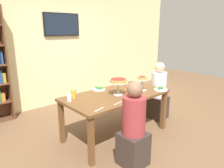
% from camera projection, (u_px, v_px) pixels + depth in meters
% --- Properties ---
extents(ground_plane, '(12.00, 12.00, 0.00)m').
position_uv_depth(ground_plane, '(116.00, 135.00, 3.62)').
color(ground_plane, brown).
extents(rear_partition, '(8.00, 0.12, 2.80)m').
position_uv_depth(rear_partition, '(52.00, 46.00, 4.85)').
color(rear_partition, beige).
rests_on(rear_partition, ground_plane).
extents(dining_table, '(1.73, 0.91, 0.74)m').
position_uv_depth(dining_table, '(116.00, 99.00, 3.45)').
color(dining_table, brown).
rests_on(dining_table, ground_plane).
extents(television, '(0.88, 0.05, 0.51)m').
position_uv_depth(television, '(62.00, 24.00, 4.82)').
color(television, black).
extents(diner_near_left, '(0.34, 0.34, 1.15)m').
position_uv_depth(diner_near_left, '(134.00, 131.00, 2.72)').
color(diner_near_left, '#382D28').
rests_on(diner_near_left, ground_plane).
extents(diner_head_east, '(0.34, 0.34, 1.15)m').
position_uv_depth(diner_head_east, '(158.00, 95.00, 4.22)').
color(diner_head_east, '#382D28').
rests_on(diner_head_east, ground_plane).
extents(deep_dish_pizza_stand, '(0.31, 0.31, 0.27)m').
position_uv_depth(deep_dish_pizza_stand, '(118.00, 82.00, 3.32)').
color(deep_dish_pizza_stand, silver).
rests_on(deep_dish_pizza_stand, dining_table).
extents(personal_pizza_stand, '(0.18, 0.18, 0.25)m').
position_uv_depth(personal_pizza_stand, '(142.00, 81.00, 3.58)').
color(personal_pizza_stand, silver).
rests_on(personal_pizza_stand, dining_table).
extents(salad_plate_near_diner, '(0.23, 0.23, 0.07)m').
position_uv_depth(salad_plate_near_diner, '(161.00, 89.00, 3.65)').
color(salad_plate_near_diner, white).
rests_on(salad_plate_near_diner, dining_table).
extents(salad_plate_far_diner, '(0.23, 0.23, 0.06)m').
position_uv_depth(salad_plate_far_diner, '(99.00, 89.00, 3.66)').
color(salad_plate_far_diner, white).
rests_on(salad_plate_far_diner, dining_table).
extents(beer_glass_amber_tall, '(0.08, 0.08, 0.13)m').
position_uv_depth(beer_glass_amber_tall, '(74.00, 94.00, 3.21)').
color(beer_glass_amber_tall, gold).
rests_on(beer_glass_amber_tall, dining_table).
extents(water_glass_clear_near, '(0.07, 0.07, 0.11)m').
position_uv_depth(water_glass_clear_near, '(69.00, 98.00, 3.07)').
color(water_glass_clear_near, white).
rests_on(water_glass_clear_near, dining_table).
extents(cutlery_fork_near, '(0.18, 0.07, 0.00)m').
position_uv_depth(cutlery_fork_near, '(140.00, 97.00, 3.26)').
color(cutlery_fork_near, silver).
rests_on(cutlery_fork_near, dining_table).
extents(cutlery_knife_near, '(0.18, 0.05, 0.00)m').
position_uv_depth(cutlery_knife_near, '(118.00, 103.00, 3.00)').
color(cutlery_knife_near, silver).
rests_on(cutlery_knife_near, dining_table).
extents(cutlery_fork_far, '(0.18, 0.05, 0.00)m').
position_uv_depth(cutlery_fork_far, '(99.00, 109.00, 2.76)').
color(cutlery_fork_far, silver).
rests_on(cutlery_fork_far, dining_table).
extents(cutlery_knife_far, '(0.18, 0.03, 0.00)m').
position_uv_depth(cutlery_knife_far, '(131.00, 84.00, 4.06)').
color(cutlery_knife_far, silver).
rests_on(cutlery_knife_far, dining_table).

